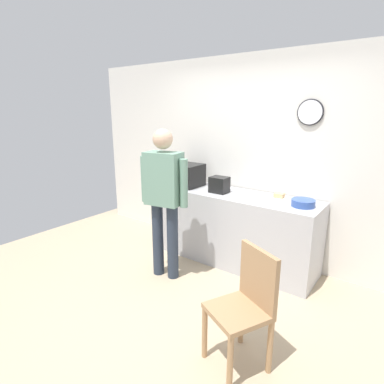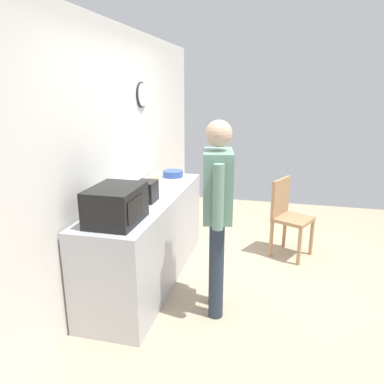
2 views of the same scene
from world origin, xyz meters
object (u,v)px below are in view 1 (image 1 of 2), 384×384
at_px(salad_bowl, 303,203).
at_px(person_standing, 164,193).
at_px(sandwich_plate, 279,197).
at_px(spoon_utensil, 231,189).
at_px(wooden_chair, 246,303).
at_px(microwave, 183,175).
at_px(fork_utensil, 250,197).
at_px(toaster, 219,185).

xyz_separation_m(salad_bowl, person_standing, (-1.31, -0.78, 0.07)).
bearing_deg(salad_bowl, sandwich_plate, 156.43).
relative_size(sandwich_plate, spoon_utensil, 1.35).
height_order(person_standing, wooden_chair, person_standing).
relative_size(microwave, person_standing, 0.29).
distance_m(microwave, sandwich_plate, 1.34).
relative_size(sandwich_plate, salad_bowl, 0.92).
bearing_deg(sandwich_plate, spoon_utensil, 176.90).
bearing_deg(salad_bowl, wooden_chair, -87.64).
distance_m(fork_utensil, person_standing, 1.03).
relative_size(spoon_utensil, person_standing, 0.10).
bearing_deg(wooden_chair, microwave, 140.45).
distance_m(spoon_utensil, person_standing, 1.02).
relative_size(fork_utensil, spoon_utensil, 1.00).
height_order(salad_bowl, wooden_chair, salad_bowl).
height_order(microwave, sandwich_plate, microwave).
distance_m(toaster, person_standing, 0.79).
bearing_deg(wooden_chair, spoon_utensil, 123.60).
xyz_separation_m(microwave, fork_utensil, (1.04, -0.02, -0.15)).
bearing_deg(person_standing, toaster, 70.08).
height_order(toaster, wooden_chair, toaster).
relative_size(toaster, person_standing, 0.13).
distance_m(salad_bowl, toaster, 1.04).
bearing_deg(microwave, sandwich_plate, 6.42).
relative_size(microwave, wooden_chair, 0.53).
relative_size(toaster, wooden_chair, 0.23).
xyz_separation_m(sandwich_plate, salad_bowl, (0.32, -0.14, 0.02)).
distance_m(sandwich_plate, toaster, 0.74).
bearing_deg(person_standing, sandwich_plate, 43.22).
distance_m(microwave, wooden_chair, 2.28).
height_order(fork_utensil, wooden_chair, wooden_chair).
xyz_separation_m(fork_utensil, wooden_chair, (0.67, -1.38, -0.39)).
relative_size(microwave, fork_utensil, 2.94).
bearing_deg(sandwich_plate, person_standing, -136.78).
relative_size(salad_bowl, wooden_chair, 0.27).
xyz_separation_m(salad_bowl, wooden_chair, (0.06, -1.41, -0.43)).
distance_m(toaster, spoon_utensil, 0.24).
bearing_deg(person_standing, salad_bowl, 30.94).
xyz_separation_m(microwave, wooden_chair, (1.70, -1.41, -0.54)).
xyz_separation_m(spoon_utensil, person_standing, (-0.31, -0.96, 0.10)).
distance_m(salad_bowl, person_standing, 1.53).
height_order(sandwich_plate, fork_utensil, sandwich_plate).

